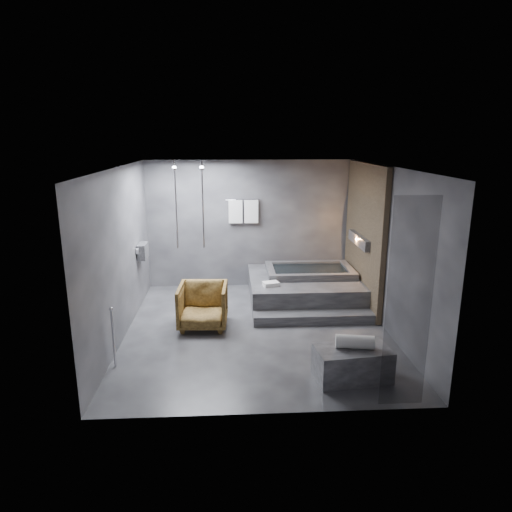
{
  "coord_description": "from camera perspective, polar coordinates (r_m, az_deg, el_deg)",
  "views": [
    {
      "loc": [
        -0.44,
        -7.38,
        3.28
      ],
      "look_at": [
        0.0,
        0.3,
        1.26
      ],
      "focal_mm": 32.0,
      "sensor_mm": 36.0,
      "label": 1
    }
  ],
  "objects": [
    {
      "name": "tub_step",
      "position": [
        8.42,
        7.2,
        -7.65
      ],
      "size": [
        2.2,
        0.36,
        0.18
      ],
      "primitive_type": "cube",
      "color": "#2E2E30",
      "rests_on": "ground"
    },
    {
      "name": "deck_towel",
      "position": [
        8.76,
        1.86,
        -3.51
      ],
      "size": [
        0.33,
        0.28,
        0.08
      ],
      "primitive_type": "cube",
      "rotation": [
        0.0,
        0.0,
        0.25
      ],
      "color": "white",
      "rests_on": "tub_deck"
    },
    {
      "name": "rolled_towel",
      "position": [
        6.5,
        12.25,
        -10.44
      ],
      "size": [
        0.55,
        0.28,
        0.19
      ],
      "primitive_type": "cylinder",
      "rotation": [
        0.0,
        1.57,
        -0.18
      ],
      "color": "white",
      "rests_on": "concrete_bench"
    },
    {
      "name": "room",
      "position": [
        7.82,
        2.89,
        3.3
      ],
      "size": [
        5.0,
        5.04,
        2.82
      ],
      "color": "#29292C",
      "rests_on": "ground"
    },
    {
      "name": "driftwood_chair",
      "position": [
        8.12,
        -6.66,
        -6.21
      ],
      "size": [
        0.87,
        0.9,
        0.78
      ],
      "primitive_type": "imported",
      "rotation": [
        0.0,
        0.0,
        -0.05
      ],
      "color": "#442E11",
      "rests_on": "ground"
    },
    {
      "name": "concrete_bench",
      "position": [
        6.63,
        11.93,
        -13.02
      ],
      "size": [
        1.08,
        0.68,
        0.46
      ],
      "primitive_type": "cube",
      "rotation": [
        0.0,
        0.0,
        0.12
      ],
      "color": "#37373A",
      "rests_on": "ground"
    },
    {
      "name": "tub_deck",
      "position": [
        9.45,
        5.96,
        -4.05
      ],
      "size": [
        2.2,
        2.0,
        0.5
      ],
      "primitive_type": "cube",
      "color": "#2E2E30",
      "rests_on": "ground"
    }
  ]
}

